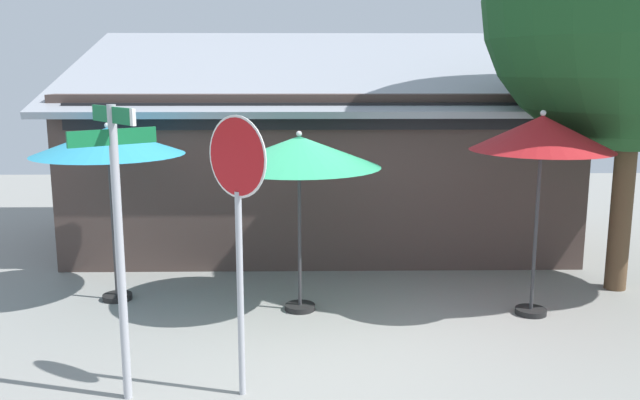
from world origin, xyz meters
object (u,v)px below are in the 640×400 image
at_px(street_sign_post, 118,223).
at_px(patio_umbrella_crimson_right, 542,135).
at_px(patio_umbrella_forest_green_center, 299,153).
at_px(patio_umbrella_teal_left, 108,143).
at_px(stop_sign, 238,201).

xyz_separation_m(street_sign_post, patio_umbrella_crimson_right, (5.10, 2.42, 0.65)).
distance_m(patio_umbrella_forest_green_center, patio_umbrella_crimson_right, 3.32).
bearing_deg(patio_umbrella_teal_left, stop_sign, -54.46).
xyz_separation_m(stop_sign, patio_umbrella_crimson_right, (3.89, 2.35, 0.44)).
distance_m(stop_sign, patio_umbrella_forest_green_center, 2.65).
distance_m(stop_sign, patio_umbrella_crimson_right, 4.57).
bearing_deg(patio_umbrella_teal_left, patio_umbrella_forest_green_center, -10.15).
distance_m(patio_umbrella_teal_left, patio_umbrella_forest_green_center, 2.83).
distance_m(street_sign_post, patio_umbrella_forest_green_center, 3.22).
height_order(street_sign_post, stop_sign, street_sign_post).
bearing_deg(patio_umbrella_forest_green_center, patio_umbrella_teal_left, 169.85).
bearing_deg(street_sign_post, stop_sign, 3.23).
relative_size(patio_umbrella_teal_left, patio_umbrella_forest_green_center, 1.03).
bearing_deg(stop_sign, patio_umbrella_crimson_right, 31.10).
distance_m(stop_sign, patio_umbrella_teal_left, 3.78).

